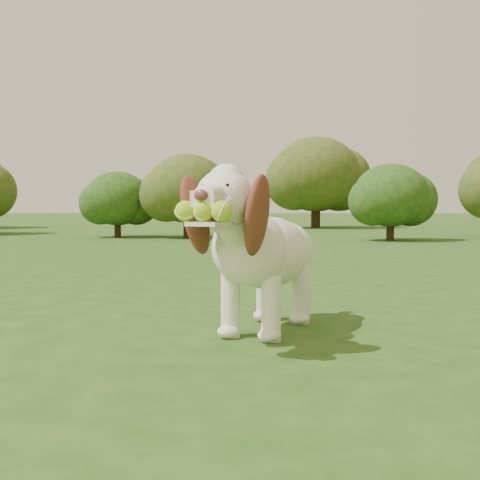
{
  "coord_description": "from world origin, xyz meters",
  "views": [
    {
      "loc": [
        -0.49,
        -3.44,
        0.63
      ],
      "look_at": [
        -0.67,
        -0.79,
        0.47
      ],
      "focal_mm": 45.0,
      "sensor_mm": 36.0,
      "label": 1
    }
  ],
  "objects": [
    {
      "name": "ground",
      "position": [
        0.0,
        0.0,
        0.0
      ],
      "size": [
        80.0,
        80.0,
        0.0
      ],
      "primitive_type": "plane",
      "color": "#224513",
      "rests_on": "ground"
    },
    {
      "name": "dog",
      "position": [
        -0.59,
        -0.56,
        0.42
      ],
      "size": [
        0.68,
        1.2,
        0.8
      ],
      "rotation": [
        0.0,
        0.0,
        -0.34
      ],
      "color": "white",
      "rests_on": "ground"
    },
    {
      "name": "shrub_a",
      "position": [
        -3.63,
        7.83,
        0.74
      ],
      "size": [
        1.21,
        1.21,
        1.25
      ],
      "color": "#382314",
      "rests_on": "ground"
    },
    {
      "name": "shrub_i",
      "position": [
        0.39,
        12.67,
        1.42
      ],
      "size": [
        2.33,
        2.33,
        2.42
      ],
      "color": "#382314",
      "rests_on": "ground"
    },
    {
      "name": "shrub_c",
      "position": [
        1.37,
        7.1,
        0.78
      ],
      "size": [
        1.28,
        1.28,
        1.33
      ],
      "color": "#382314",
      "rests_on": "ground"
    },
    {
      "name": "shrub_b",
      "position": [
        -2.26,
        7.69,
        0.92
      ],
      "size": [
        1.51,
        1.51,
        1.56
      ],
      "color": "#382314",
      "rests_on": "ground"
    }
  ]
}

